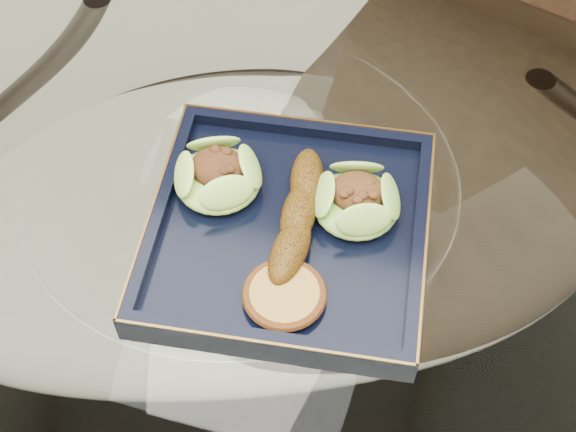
# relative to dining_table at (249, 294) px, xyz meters

# --- Properties ---
(dining_table) EXTENTS (1.13, 1.13, 0.77)m
(dining_table) POSITION_rel_dining_table_xyz_m (0.00, 0.00, 0.00)
(dining_table) COLOR white
(dining_table) RESTS_ON ground
(dining_chair) EXTENTS (0.53, 0.53, 0.97)m
(dining_chair) POSITION_rel_dining_table_xyz_m (0.19, 0.32, -0.06)
(dining_chair) COLOR black
(dining_chair) RESTS_ON ground
(navy_plate) EXTENTS (0.30, 0.30, 0.02)m
(navy_plate) POSITION_rel_dining_table_xyz_m (0.05, -0.02, 0.17)
(navy_plate) COLOR black
(navy_plate) RESTS_ON dining_table
(lettuce_wrap_left) EXTENTS (0.09, 0.09, 0.03)m
(lettuce_wrap_left) POSITION_rel_dining_table_xyz_m (-0.03, 0.01, 0.20)
(lettuce_wrap_left) COLOR #76AF33
(lettuce_wrap_left) RESTS_ON navy_plate
(lettuce_wrap_right) EXTENTS (0.10, 0.10, 0.03)m
(lettuce_wrap_right) POSITION_rel_dining_table_xyz_m (0.11, 0.02, 0.20)
(lettuce_wrap_right) COLOR #6A9E2E
(lettuce_wrap_right) RESTS_ON navy_plate
(roasted_plantain) EXTENTS (0.04, 0.16, 0.03)m
(roasted_plantain) POSITION_rel_dining_table_xyz_m (0.06, -0.01, 0.20)
(roasted_plantain) COLOR #643D0A
(roasted_plantain) RESTS_ON navy_plate
(crumb_patty) EXTENTS (0.08, 0.08, 0.01)m
(crumb_patty) POSITION_rel_dining_table_xyz_m (0.07, -0.10, 0.19)
(crumb_patty) COLOR #B0873A
(crumb_patty) RESTS_ON navy_plate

